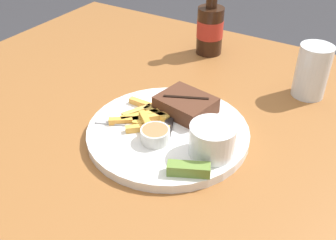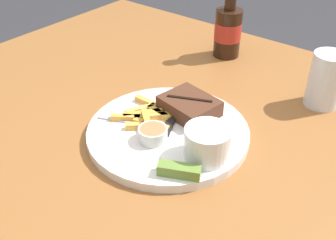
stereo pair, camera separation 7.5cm
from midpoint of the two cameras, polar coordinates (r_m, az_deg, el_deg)
dining_table at (r=0.82m, az=2.62°, el=-6.87°), size 1.31×1.10×0.77m
dinner_plate at (r=0.76m, az=2.80°, el=-1.88°), size 0.31×0.31×0.02m
steak_portion at (r=0.80m, az=6.01°, el=1.86°), size 0.12×0.11×0.04m
fries_pile at (r=0.78m, az=-0.56°, el=0.51°), size 0.13×0.10×0.02m
coleslaw_cup at (r=0.68m, az=8.87°, el=-3.23°), size 0.08×0.08×0.06m
dipping_sauce_cup at (r=0.72m, az=0.86°, el=-2.13°), size 0.05×0.05×0.03m
pickle_spear at (r=0.65m, az=4.94°, el=-7.44°), size 0.07×0.05×0.02m
fork_utensil at (r=0.78m, az=-3.17°, el=-0.24°), size 0.13×0.06×0.00m
knife_utensil at (r=0.79m, az=3.61°, el=0.54°), size 0.08×0.16×0.01m
beer_bottle at (r=1.07m, az=10.73°, el=12.69°), size 0.07×0.07×0.20m
drinking_glass at (r=0.91m, az=24.13°, el=5.25°), size 0.07×0.07×0.12m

